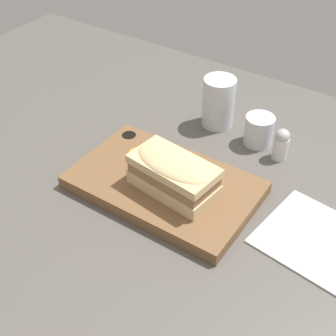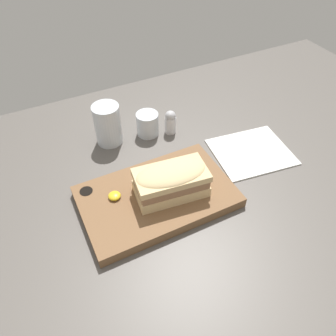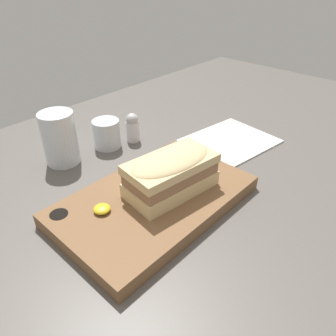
{
  "view_description": "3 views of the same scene",
  "coord_description": "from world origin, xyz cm",
  "px_view_note": "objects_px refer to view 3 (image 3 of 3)",
  "views": [
    {
      "loc": [
        31.33,
        -56.81,
        63.99
      ],
      "look_at": [
        -4.67,
        -2.89,
        9.86
      ],
      "focal_mm": 50.0,
      "sensor_mm": 36.0,
      "label": 1
    },
    {
      "loc": [
        -26.72,
        -46.7,
        62.21
      ],
      "look_at": [
        -2.77,
        1.24,
        9.03
      ],
      "focal_mm": 35.0,
      "sensor_mm": 36.0,
      "label": 2
    },
    {
      "loc": [
        -39.37,
        -34.5,
        40.53
      ],
      "look_at": [
        -4.13,
        -1.92,
        9.48
      ],
      "focal_mm": 35.0,
      "sensor_mm": 36.0,
      "label": 3
    }
  ],
  "objects_px": {
    "wine_glass": "(107,135)",
    "napkin": "(230,141)",
    "salt_shaker": "(133,127)",
    "water_glass": "(60,142)",
    "serving_board": "(154,200)",
    "sandwich": "(171,171)"
  },
  "relations": [
    {
      "from": "sandwich",
      "to": "napkin",
      "type": "bearing_deg",
      "value": 10.61
    },
    {
      "from": "sandwich",
      "to": "napkin",
      "type": "height_order",
      "value": "sandwich"
    },
    {
      "from": "water_glass",
      "to": "salt_shaker",
      "type": "relative_size",
      "value": 1.62
    },
    {
      "from": "napkin",
      "to": "salt_shaker",
      "type": "relative_size",
      "value": 3.12
    },
    {
      "from": "salt_shaker",
      "to": "water_glass",
      "type": "bearing_deg",
      "value": 167.06
    },
    {
      "from": "sandwich",
      "to": "serving_board",
      "type": "bearing_deg",
      "value": 156.63
    },
    {
      "from": "serving_board",
      "to": "water_glass",
      "type": "relative_size",
      "value": 3.02
    },
    {
      "from": "serving_board",
      "to": "salt_shaker",
      "type": "height_order",
      "value": "salt_shaker"
    },
    {
      "from": "water_glass",
      "to": "salt_shaker",
      "type": "xyz_separation_m",
      "value": [
        0.17,
        -0.04,
        -0.01
      ]
    },
    {
      "from": "sandwich",
      "to": "salt_shaker",
      "type": "height_order",
      "value": "sandwich"
    },
    {
      "from": "serving_board",
      "to": "salt_shaker",
      "type": "bearing_deg",
      "value": 56.15
    },
    {
      "from": "sandwich",
      "to": "wine_glass",
      "type": "bearing_deg",
      "value": 77.98
    },
    {
      "from": "serving_board",
      "to": "salt_shaker",
      "type": "xyz_separation_m",
      "value": [
        0.15,
        0.22,
        0.02
      ]
    },
    {
      "from": "water_glass",
      "to": "napkin",
      "type": "height_order",
      "value": "water_glass"
    },
    {
      "from": "sandwich",
      "to": "water_glass",
      "type": "height_order",
      "value": "water_glass"
    },
    {
      "from": "serving_board",
      "to": "napkin",
      "type": "relative_size",
      "value": 1.57
    },
    {
      "from": "serving_board",
      "to": "napkin",
      "type": "distance_m",
      "value": 0.31
    },
    {
      "from": "wine_glass",
      "to": "salt_shaker",
      "type": "height_order",
      "value": "salt_shaker"
    },
    {
      "from": "serving_board",
      "to": "wine_glass",
      "type": "relative_size",
      "value": 5.24
    },
    {
      "from": "wine_glass",
      "to": "salt_shaker",
      "type": "bearing_deg",
      "value": -20.62
    },
    {
      "from": "wine_glass",
      "to": "napkin",
      "type": "bearing_deg",
      "value": -42.87
    },
    {
      "from": "sandwich",
      "to": "salt_shaker",
      "type": "relative_size",
      "value": 2.38
    }
  ]
}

